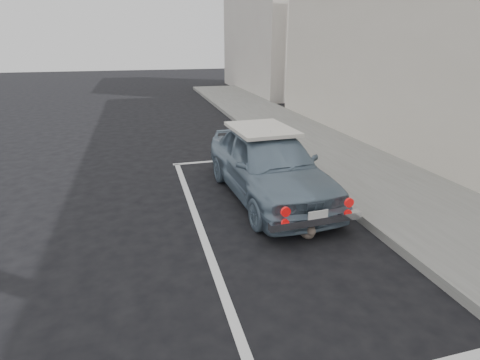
% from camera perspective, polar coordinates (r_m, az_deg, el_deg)
% --- Properties ---
extents(ground, '(80.00, 80.00, 0.00)m').
position_cam_1_polar(ground, '(4.35, 13.83, -23.26)').
color(ground, black).
rests_on(ground, ground).
extents(sidewalk, '(2.80, 40.00, 0.15)m').
position_cam_1_polar(sidewalk, '(7.38, 28.66, -5.27)').
color(sidewalk, slate).
rests_on(sidewalk, ground).
extents(building_far, '(3.50, 10.00, 8.00)m').
position_cam_1_polar(building_far, '(24.09, 4.82, 22.91)').
color(building_far, beige).
rests_on(building_far, ground).
extents(pline_front, '(3.00, 0.12, 0.01)m').
position_cam_1_polar(pline_front, '(9.90, -1.50, 3.08)').
color(pline_front, silver).
rests_on(pline_front, ground).
extents(pline_side, '(0.12, 7.00, 0.01)m').
position_cam_1_polar(pline_side, '(6.46, -6.24, -6.95)').
color(pline_side, silver).
rests_on(pline_side, ground).
extents(retro_coupe, '(1.82, 4.12, 1.37)m').
position_cam_1_polar(retro_coupe, '(7.39, 4.34, 2.54)').
color(retro_coupe, gray).
rests_on(retro_coupe, ground).
extents(cat, '(0.24, 0.53, 0.28)m').
position_cam_1_polar(cat, '(6.10, 10.18, -7.58)').
color(cat, brown).
rests_on(cat, ground).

